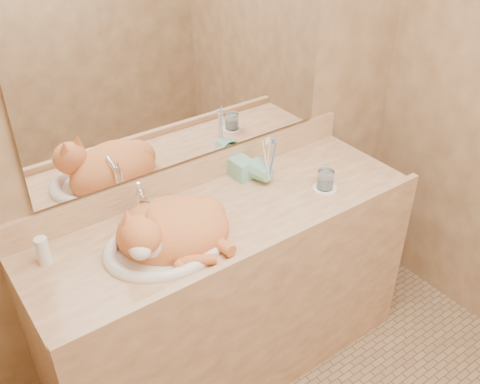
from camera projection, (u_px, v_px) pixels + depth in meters
wall_back at (186, 97)px, 2.05m from camera, size 2.40×0.02×2.50m
vanity_counter at (229, 294)px, 2.32m from camera, size 1.60×0.55×0.85m
mirror at (186, 63)px, 1.97m from camera, size 1.30×0.02×0.80m
sink_basin at (165, 230)px, 1.90m from camera, size 0.52×0.47×0.14m
faucet at (142, 204)px, 2.01m from camera, size 0.07×0.12×0.16m
cat at (170, 228)px, 1.91m from camera, size 0.52×0.47×0.23m
soap_dispenser at (249, 163)px, 2.25m from camera, size 0.09×0.09×0.19m
toothbrush_cup at (269, 177)px, 2.24m from camera, size 0.11×0.11×0.09m
toothbrushes at (270, 158)px, 2.19m from camera, size 0.04×0.04×0.23m
saucer at (325, 189)px, 2.24m from camera, size 0.10×0.10×0.01m
water_glass at (326, 180)px, 2.21m from camera, size 0.07×0.07×0.08m
lotion_bottle at (43, 251)px, 1.82m from camera, size 0.04×0.04×0.11m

